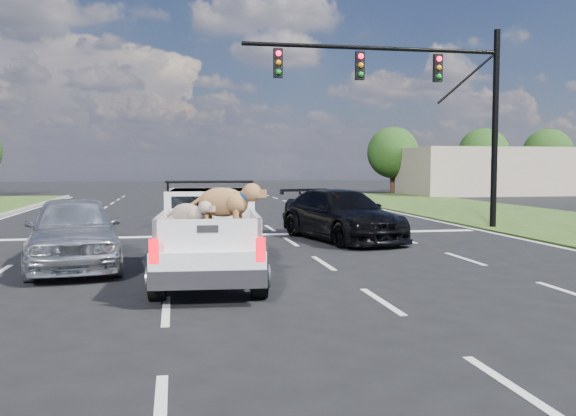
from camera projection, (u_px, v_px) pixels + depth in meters
name	position (u px, v px, depth m)	size (l,w,h in m)	color
ground	(277.00, 306.00, 9.75)	(160.00, 160.00, 0.00)	black
road_markings	(236.00, 250.00, 16.18)	(17.75, 60.00, 0.01)	silver
traffic_signal	(432.00, 94.00, 21.03)	(9.11, 0.31, 7.00)	black
building_right	(485.00, 171.00, 46.99)	(12.00, 7.00, 3.60)	tan
tree_far_d	(393.00, 153.00, 49.71)	(4.20, 4.20, 5.40)	#332114
tree_far_e	(483.00, 153.00, 51.18)	(4.20, 4.20, 5.40)	#332114
tree_far_f	(548.00, 153.00, 52.28)	(4.20, 4.20, 5.40)	#332114
pickup_truck	(210.00, 232.00, 12.19)	(2.26, 5.31, 1.95)	black
silver_sedan	(74.00, 231.00, 13.38)	(1.90, 4.71, 1.61)	silver
black_coupe	(341.00, 215.00, 18.34)	(2.12, 5.22, 1.51)	black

